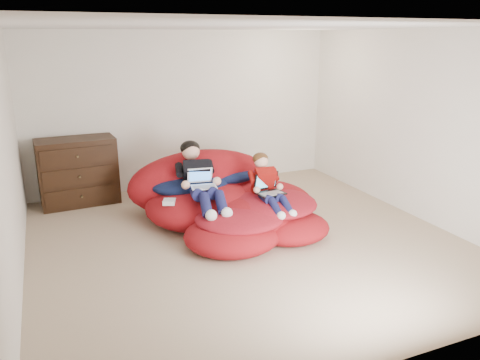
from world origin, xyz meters
The scene contains 9 objects.
room_shell centered at (0.00, 0.00, 0.22)m, with size 5.10×5.10×2.77m.
dresser centered at (-1.75, 2.21, 0.49)m, with size 1.13×0.64×0.99m.
beanbag_pile centered at (0.03, 0.71, 0.28)m, with size 2.44×2.35×0.93m.
cream_pillow centered at (-0.40, 1.43, 0.62)m, with size 0.48×0.30×0.30m, color white.
older_boy centered at (-0.36, 0.70, 0.68)m, with size 0.42×1.29×0.73m.
younger_boy centered at (0.42, 0.27, 0.61)m, with size 0.30×0.91×0.65m.
laptop_white centered at (-0.36, 0.58, 0.64)m, with size 0.35×0.36×0.22m.
laptop_black centered at (0.42, 0.24, 0.56)m, with size 0.37×0.34×0.25m.
power_adapter centered at (-0.79, 0.59, 0.42)m, with size 0.15×0.15×0.06m, color white.
Camera 1 is at (-2.11, -4.82, 2.39)m, focal length 35.00 mm.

